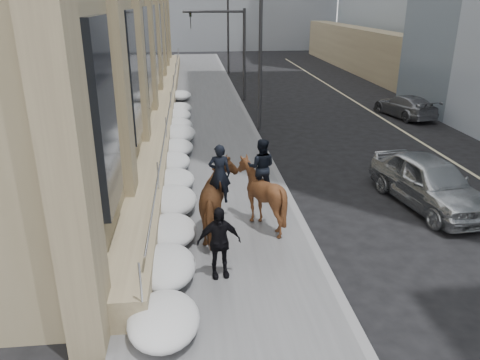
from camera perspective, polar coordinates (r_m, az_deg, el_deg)
name	(u,v)px	position (r m, az deg, el deg)	size (l,w,h in m)	color
ground	(224,279)	(12.03, -1.90, -12.00)	(140.00, 140.00, 0.00)	black
sidewalk	(208,154)	(21.08, -3.92, 3.17)	(5.00, 80.00, 0.12)	#4E4F51
curb	(266,152)	(21.33, 3.14, 3.40)	(0.24, 80.00, 0.12)	slate
lane_line	(431,148)	(23.86, 22.21, 3.63)	(0.15, 70.00, 0.01)	#BFB78C
streetlight_mid	(257,42)	(24.36, 2.12, 16.51)	(1.71, 0.24, 8.00)	#2D2D30
streetlight_far	(226,22)	(44.21, -1.69, 18.65)	(1.71, 0.24, 8.00)	#2D2D30
traffic_signal	(230,40)	(32.26, -1.18, 16.66)	(4.10, 0.22, 6.00)	#2D2D30
snow_bank	(175,160)	(19.16, -7.97, 2.42)	(1.70, 18.10, 0.76)	silver
mounted_horse_left	(219,200)	(13.38, -2.53, -2.41)	(1.33, 2.57, 2.71)	#4C2C17
mounted_horse_right	(261,191)	(13.98, 2.56, -1.29)	(1.99, 2.14, 2.67)	#432513
pedestrian	(219,242)	(11.50, -2.61, -7.60)	(1.09, 0.45, 1.86)	black
car_silver	(429,182)	(16.91, 22.08, -0.19)	(2.03, 5.04, 1.72)	#A8ACB0
car_grey	(405,106)	(29.65, 19.46, 8.51)	(1.82, 4.49, 1.30)	#5C5E64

